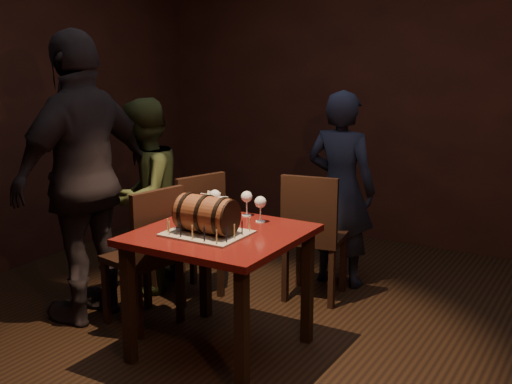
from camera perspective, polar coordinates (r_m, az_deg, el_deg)
room_shell at (r=3.63m, az=0.82°, el=6.62°), size 5.04×5.04×2.80m
pub_table at (r=3.74m, az=-3.18°, el=-5.15°), size 0.90×0.90×0.75m
cake_board at (r=3.65m, az=-4.39°, el=-3.69°), size 0.45×0.35×0.01m
barrel_cake at (r=3.62m, az=-4.42°, el=-2.00°), size 0.39×0.23×0.23m
birthday_candles at (r=3.64m, az=-4.39°, el=-2.99°), size 0.40×0.30×0.09m
wine_glass_left at (r=4.05m, az=-3.67°, el=-0.40°), size 0.07×0.07×0.16m
wine_glass_mid at (r=4.01m, az=-0.83°, el=-0.53°), size 0.07×0.07×0.16m
wine_glass_right at (r=3.87m, az=0.39°, el=-1.01°), size 0.07×0.07×0.16m
pint_of_ale at (r=3.90m, az=-2.95°, el=-1.61°), size 0.07×0.07×0.15m
menu_card at (r=4.10m, az=-4.05°, el=-0.99°), size 0.10×0.05×0.13m
chair_back at (r=4.55m, az=5.05°, el=-3.44°), size 0.46×0.46×0.93m
chair_left_rear at (r=4.58m, az=-5.59°, el=-3.34°), size 0.51×0.51×0.93m
chair_left_front at (r=4.17m, az=-9.48°, el=-5.10°), size 0.47×0.47×0.93m
person_back at (r=4.86m, az=7.54°, el=0.24°), size 0.55×0.36×1.49m
person_left_rear at (r=4.76m, az=-9.95°, el=-0.41°), size 0.67×0.79×1.43m
person_left_front at (r=4.31m, az=-14.97°, el=1.17°), size 0.50×1.13×1.91m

